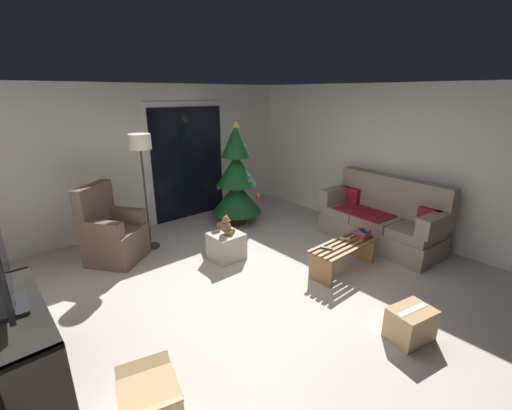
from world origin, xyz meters
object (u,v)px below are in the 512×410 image
Objects in this scene: remote_silver at (345,239)px; christmas_tree at (237,179)px; remote_graphite at (326,248)px; teddy_bear_chestnut at (227,226)px; television at (5,272)px; teddy_bear_honey_by_tree at (221,231)px; coffee_table at (344,253)px; couch at (381,220)px; armchair at (112,234)px; cardboard_box_taped_mid_floor at (411,324)px; cell_phone at (364,231)px; ottoman at (226,246)px; book_stack at (363,234)px; floor_lamp at (141,153)px; media_shelf at (21,354)px; cardboard_box_open_near_shelf at (150,405)px.

christmas_tree is at bearing 67.86° from remote_silver.
remote_graphite is 0.55× the size of teddy_bear_chestnut.
teddy_bear_honey_by_tree is (2.98, 1.44, -0.95)m from television.
teddy_bear_honey_by_tree is (-0.62, 2.03, -0.14)m from coffee_table.
teddy_bear_honey_by_tree is (-1.84, 1.89, -0.28)m from couch.
armchair is 2.33× the size of cardboard_box_taped_mid_floor.
cardboard_box_taped_mid_floor is (-0.99, -1.19, -0.35)m from cell_phone.
christmas_tree reaches higher than ottoman.
couch is 2.34m from cardboard_box_taped_mid_floor.
christmas_tree is 4.30× the size of ottoman.
teddy_bear_chestnut reaches higher than teddy_bear_honey_by_tree.
coffee_table is 3.74m from television.
book_stack reaches higher than remote_graphite.
teddy_bear_honey_by_tree is 0.59× the size of cardboard_box_taped_mid_floor.
remote_silver is at bearing -7.77° from television.
cardboard_box_taped_mid_floor is at bearing -143.31° from couch.
teddy_bear_chestnut is (0.69, -1.11, -0.99)m from floor_lamp.
armchair is at bearing 147.07° from couch.
floor_lamp is 2.12× the size of television.
armchair is at bearing 167.35° from teddy_bear_honey_by_tree.
ottoman is at bearing 165.09° from cell_phone.
teddy_bear_honey_by_tree is at bearing 115.23° from book_stack.
armchair is (-3.48, 2.26, 0.00)m from couch.
teddy_bear_chestnut is at bearing -134.03° from christmas_tree.
armchair is 1.34× the size of television.
media_shelf is (-1.95, -1.92, -1.15)m from floor_lamp.
book_stack is 1.94m from teddy_bear_chestnut.
teddy_bear_chestnut is (-1.33, 1.41, -0.00)m from cell_phone.
media_shelf is 3.48m from cardboard_box_taped_mid_floor.
teddy_bear_chestnut is at bearing 126.51° from coffee_table.
ottoman is at bearing 106.69° from remote_silver.
floor_lamp is 1.27× the size of media_shelf.
remote_silver is 0.55× the size of teddy_bear_honey_by_tree.
cardboard_box_taped_mid_floor is at bearing -100.40° from christmas_tree.
remote_silver reaches higher than teddy_bear_honey_by_tree.
cell_phone reaches higher than remote_silver.
remote_silver is at bearing -52.74° from floor_lamp.
coffee_table is (-1.21, -0.14, -0.13)m from couch.
christmas_tree is (-1.20, 2.24, 0.44)m from couch.
book_stack is at bearing -53.74° from remote_silver.
media_shelf is at bearing 175.37° from couch.
media_shelf reaches higher than teddy_bear_honey_by_tree.
floor_lamp is at bearing 44.58° from media_shelf.
television is 1.48m from cardboard_box_open_near_shelf.
television is at bearing -157.76° from cell_phone.
remote_silver is 0.26× the size of cardboard_box_open_near_shelf.
remote_graphite is (-0.43, -0.02, 0.00)m from remote_silver.
couch reaches higher than media_shelf.
christmas_tree reaches higher than teddy_bear_honey_by_tree.
teddy_bear_chestnut is 0.87m from teddy_bear_honey_by_tree.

